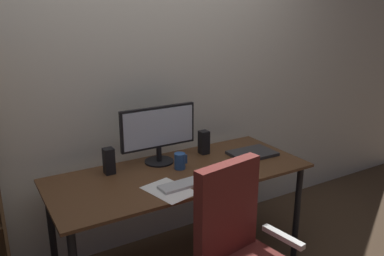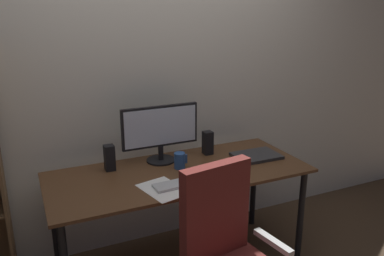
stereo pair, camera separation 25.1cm
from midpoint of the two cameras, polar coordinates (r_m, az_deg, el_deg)
back_wall at (r=2.85m, az=-3.54°, el=7.92°), size 6.40×0.10×2.60m
desk at (r=2.58m, az=0.99°, el=-8.00°), size 1.69×0.71×0.74m
monitor at (r=2.63m, az=-1.96°, el=-0.30°), size 0.54×0.20×0.39m
keyboard at (r=2.34m, az=0.96°, el=-8.30°), size 0.30×0.12×0.02m
mouse at (r=2.42m, az=6.23°, el=-7.29°), size 0.07×0.10×0.03m
coffee_mug at (r=2.57m, az=0.98°, el=-4.85°), size 0.09×0.07×0.11m
laptop at (r=2.83m, az=11.94°, el=-4.03°), size 0.32×0.23×0.02m
speaker_left at (r=2.56m, az=-9.29°, el=-4.39°), size 0.06×0.07×0.17m
speaker_right at (r=2.82m, az=4.87°, el=-2.21°), size 0.06×0.07×0.17m
paper_sheet at (r=2.30m, az=-1.12°, el=-9.02°), size 0.27×0.34×0.00m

